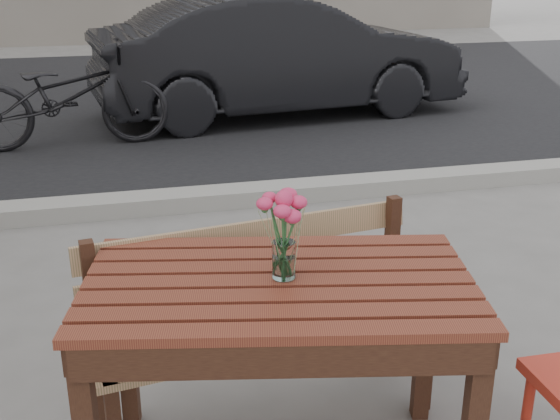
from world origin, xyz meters
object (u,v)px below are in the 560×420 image
(main_table, at_px, (279,314))
(main_vase, at_px, (284,225))
(parked_car, at_px, (279,55))
(bicycle, at_px, (67,96))

(main_table, xyz_separation_m, main_vase, (0.02, 0.01, 0.31))
(main_vase, bearing_deg, main_table, -157.61)
(parked_car, bearing_deg, main_table, 159.16)
(main_table, height_order, bicycle, bicycle)
(main_table, relative_size, main_vase, 4.66)
(parked_car, distance_m, bicycle, 2.39)
(main_vase, relative_size, parked_car, 0.07)
(parked_car, bearing_deg, bicycle, 104.20)
(main_table, xyz_separation_m, parked_car, (1.37, 5.59, 0.02))
(main_vase, height_order, bicycle, main_vase)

